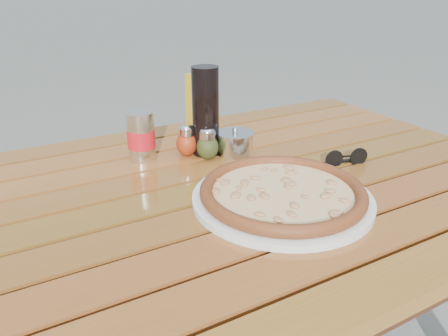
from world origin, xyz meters
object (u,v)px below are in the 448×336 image
soda_can (141,137)px  parmesan_tin (235,143)px  dark_bottle (206,112)px  pepper_shaker (187,141)px  plate (282,198)px  oregano_shaker (208,144)px  sunglasses (346,158)px  olive_oil_cruet (201,110)px  pizza (282,191)px  table (228,214)px

soda_can → parmesan_tin: bearing=-21.1°
dark_bottle → pepper_shaker: bearing=163.5°
pepper_shaker → soda_can: 0.11m
dark_bottle → soda_can: bearing=165.3°
plate → dark_bottle: (-0.01, 0.31, 0.10)m
pepper_shaker → oregano_shaker: size_ratio=1.00×
dark_bottle → sunglasses: 0.36m
plate → parmesan_tin: (0.05, 0.27, 0.02)m
plate → pepper_shaker: (-0.06, 0.32, 0.03)m
oregano_shaker → sunglasses: (0.27, -0.19, -0.02)m
plate → dark_bottle: bearing=92.2°
plate → soda_can: 0.39m
sunglasses → olive_oil_cruet: bearing=146.1°
plate → pepper_shaker: 0.33m
pizza → dark_bottle: 0.32m
pizza → pepper_shaker: pepper_shaker is taller
oregano_shaker → pepper_shaker: bearing=125.4°
table → plate: plate is taller
pizza → oregano_shaker: (-0.03, 0.27, 0.02)m
plate → soda_can: soda_can is taller
pepper_shaker → table: bearing=-88.1°
pizza → soda_can: bearing=115.6°
plate → pizza: pizza is taller
dark_bottle → sunglasses: (0.26, -0.23, -0.09)m
oregano_shaker → plate: bearing=-84.8°
plate → oregano_shaker: oregano_shaker is taller
soda_can → olive_oil_cruet: bearing=5.9°
oregano_shaker → soda_can: soda_can is taller
parmesan_tin → olive_oil_cruet: bearing=113.8°
oregano_shaker → parmesan_tin: oregano_shaker is taller
sunglasses → plate: bearing=-146.2°
table → parmesan_tin: size_ratio=14.08×
plate → sunglasses: (0.25, 0.08, 0.01)m
plate → parmesan_tin: parmesan_tin is taller
pepper_shaker → olive_oil_cruet: 0.10m
oregano_shaker → olive_oil_cruet: (0.03, 0.09, 0.06)m
pizza → olive_oil_cruet: size_ratio=1.65×
pizza → soda_can: 0.39m
plate → parmesan_tin: size_ratio=3.62×
oregano_shaker → parmesan_tin: 0.07m
pepper_shaker → oregano_shaker: same height
olive_oil_cruet → oregano_shaker: bearing=-107.2°
table → dark_bottle: size_ratio=6.36×
pizza → parmesan_tin: (0.05, 0.27, 0.01)m
pepper_shaker → olive_oil_cruet: (0.06, 0.04, 0.06)m
table → soda_can: bearing=117.0°
soda_can → parmesan_tin: (0.22, -0.08, -0.03)m
pizza → pepper_shaker: 0.33m
table → soda_can: 0.29m
oregano_shaker → dark_bottle: 0.08m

